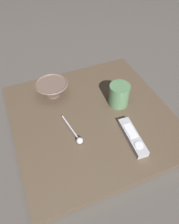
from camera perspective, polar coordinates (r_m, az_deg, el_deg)
ground_plane at (r=0.93m, az=0.65°, el=-2.27°), size 6.00×6.00×0.00m
table at (r=0.91m, az=0.66°, el=-1.62°), size 0.64×0.64×0.03m
cereal_bowl at (r=0.98m, az=-9.74°, el=6.13°), size 0.14×0.14×0.07m
coffee_mug at (r=0.93m, az=7.71°, el=4.48°), size 0.09×0.09×0.10m
teaspoon at (r=0.82m, az=-3.18°, el=-6.63°), size 0.15×0.04×0.03m
tv_remote_near at (r=0.83m, az=11.19°, el=-6.40°), size 0.18×0.06×0.03m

